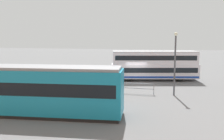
{
  "coord_description": "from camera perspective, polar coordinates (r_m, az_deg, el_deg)",
  "views": [
    {
      "loc": [
        -3.31,
        30.59,
        5.74
      ],
      "look_at": [
        2.14,
        4.5,
        2.11
      ],
      "focal_mm": 39.77,
      "sensor_mm": 36.0,
      "label": 1
    }
  ],
  "objects": [
    {
      "name": "ground_plane",
      "position": [
        31.3,
        5.55,
        -2.85
      ],
      "size": [
        160.0,
        160.0,
        0.0
      ],
      "primitive_type": "plane",
      "color": "slate"
    },
    {
      "name": "double_decker_bus",
      "position": [
        32.89,
        9.69,
        1.06
      ],
      "size": [
        11.46,
        4.74,
        3.84
      ],
      "color": "silver",
      "rests_on": "ground"
    },
    {
      "name": "tram_yellow",
      "position": [
        19.6,
        -20.93,
        -4.15
      ],
      "size": [
        15.72,
        3.79,
        3.61
      ],
      "color": "teal",
      "rests_on": "ground"
    },
    {
      "name": "pedestrian_near_railing",
      "position": [
        26.75,
        -8.47,
        -2.55
      ],
      "size": [
        0.45,
        0.45,
        1.72
      ],
      "color": "#4C3F2D",
      "rests_on": "ground"
    },
    {
      "name": "pedestrian_crossing",
      "position": [
        21.6,
        0.67,
        -5.14
      ],
      "size": [
        0.43,
        0.43,
        1.6
      ],
      "color": "#33384C",
      "rests_on": "ground"
    },
    {
      "name": "pedestrian_railing",
      "position": [
        25.42,
        1.36,
        -3.59
      ],
      "size": [
        7.36,
        0.34,
        1.08
      ],
      "color": "gray",
      "rests_on": "ground"
    },
    {
      "name": "info_sign",
      "position": [
        26.94,
        -7.45,
        -0.81
      ],
      "size": [
        1.19,
        0.14,
        2.52
      ],
      "color": "slate",
      "rests_on": "ground"
    },
    {
      "name": "street_lamp",
      "position": [
        24.6,
        14.3,
        2.59
      ],
      "size": [
        0.36,
        0.36,
        6.13
      ],
      "color": "#4C4C51",
      "rests_on": "ground"
    }
  ]
}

